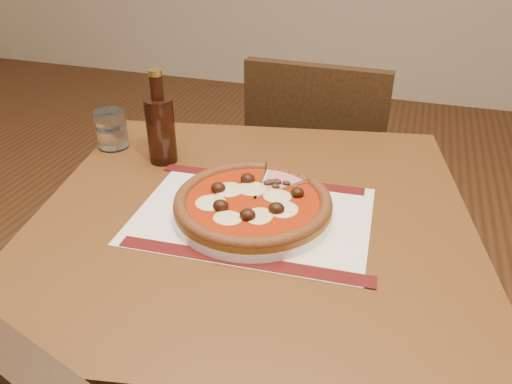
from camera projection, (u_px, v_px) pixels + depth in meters
table at (253, 254)px, 0.98m from camera, size 0.94×0.94×0.75m
chair_far at (317, 170)px, 1.62m from camera, size 0.42×0.42×0.87m
placemat at (253, 215)px, 0.92m from camera, size 0.44×0.33×0.00m
plate at (253, 211)px, 0.91m from camera, size 0.29×0.29×0.02m
pizza at (253, 201)px, 0.90m from camera, size 0.29×0.29×0.04m
ham_slice at (284, 187)px, 0.95m from camera, size 0.09×0.13×0.02m
water_glass at (111, 129)px, 1.15m from camera, size 0.07×0.07×0.09m
bottle at (161, 127)px, 1.07m from camera, size 0.06×0.06×0.21m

